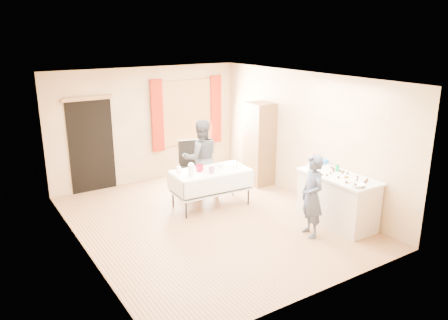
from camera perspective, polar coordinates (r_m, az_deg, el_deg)
floor at (r=8.14m, az=-1.86°, el=-7.97°), size 4.50×5.50×0.02m
ceiling at (r=7.43m, az=-2.06°, el=10.71°), size 4.50×5.50×0.02m
wall_back at (r=10.09m, az=-10.01°, el=4.53°), size 4.50×0.02×2.60m
wall_front at (r=5.61m, az=12.67°, el=-5.55°), size 4.50×0.02×2.60m
wall_left at (r=6.86m, az=-18.41°, el=-1.87°), size 0.02×5.50×2.60m
wall_right at (r=9.01m, az=10.52°, el=3.04°), size 0.02×5.50×2.60m
window_frame at (r=10.43m, az=-4.89°, el=6.24°), size 1.32×0.06×1.52m
window_pane at (r=10.42m, az=-4.85°, el=6.22°), size 1.20×0.02×1.40m
curtain_left at (r=10.05m, az=-8.71°, el=5.71°), size 0.28×0.06×1.65m
curtain_right at (r=10.76m, az=-1.07°, el=6.62°), size 0.28×0.06×1.65m
doorway at (r=9.72m, az=-16.92°, el=1.77°), size 0.95×0.04×2.00m
door_lintel at (r=9.49m, az=-17.39°, el=7.69°), size 1.05×0.06×0.08m
cabinet at (r=9.79m, az=4.61°, el=2.11°), size 0.50×0.60×1.85m
counter at (r=8.13m, az=14.58°, el=-5.01°), size 0.70×1.47×0.91m
party_table at (r=8.61m, az=-1.73°, el=-3.25°), size 1.57×0.87×0.75m
chair at (r=9.54m, az=-4.34°, el=-2.06°), size 0.55×0.55×1.08m
girl at (r=7.46m, az=11.45°, el=-4.65°), size 0.68×0.59×1.42m
woman at (r=9.11m, az=-3.01°, el=0.27°), size 1.13×1.05×1.62m
soda_can at (r=8.18m, az=14.60°, el=-1.01°), size 0.09×0.09×0.12m
mixing_bowl at (r=7.47m, az=17.03°, el=-3.17°), size 0.36×0.36×0.06m
foam_block at (r=8.31m, az=11.37°, el=-0.66°), size 0.17×0.13×0.08m
blue_basket at (r=8.55m, az=12.32°, el=-0.23°), size 0.32×0.23×0.08m
pitcher at (r=8.18m, az=-4.32°, el=-1.33°), size 0.14×0.14×0.22m
cup_red at (r=8.43m, az=-3.20°, el=-1.10°), size 0.23×0.23×0.12m
cup_rainbow at (r=8.31m, az=-1.64°, el=-1.36°), size 0.14×0.14×0.12m
small_bowl at (r=8.75m, az=-0.44°, el=-0.65°), size 0.23×0.23×0.05m
pastry_tray at (r=8.66m, az=1.49°, el=-0.95°), size 0.30×0.23×0.02m
bottle at (r=8.41m, az=-5.94°, el=-1.04°), size 0.10×0.10×0.17m
cake_balls at (r=7.88m, az=15.54°, el=-2.08°), size 0.50×1.07×0.04m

